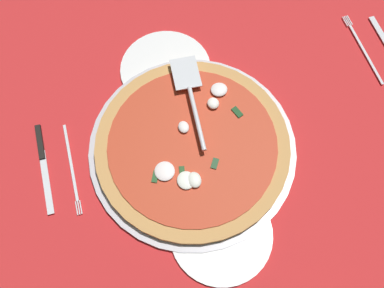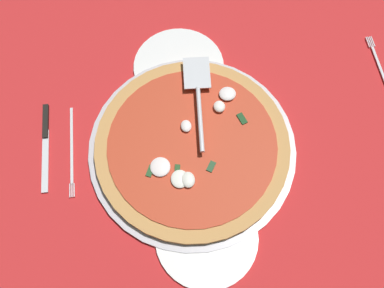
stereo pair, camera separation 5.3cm
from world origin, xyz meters
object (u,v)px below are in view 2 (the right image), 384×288
(pizza_server, at_px, (198,96))
(place_setting_far, at_px, (58,146))
(pizza, at_px, (192,144))
(dinner_plate_right, at_px, (179,67))
(dinner_plate_left, at_px, (207,237))

(pizza_server, distance_m, place_setting_far, 0.33)
(pizza, xyz_separation_m, place_setting_far, (0.04, 0.29, -0.02))
(dinner_plate_right, bearing_deg, place_setting_far, 120.09)
(dinner_plate_left, bearing_deg, dinner_plate_right, 0.96)
(dinner_plate_left, height_order, pizza, pizza)
(place_setting_far, bearing_deg, dinner_plate_left, 51.66)
(dinner_plate_right, xyz_separation_m, pizza_server, (-0.11, -0.03, 0.04))
(place_setting_far, bearing_deg, dinner_plate_right, 121.07)
(pizza, bearing_deg, dinner_plate_right, 1.05)
(dinner_plate_right, relative_size, place_setting_far, 0.96)
(pizza, height_order, place_setting_far, pizza)
(dinner_plate_right, relative_size, pizza_server, 0.91)
(dinner_plate_right, xyz_separation_m, pizza, (-0.21, -0.00, 0.02))
(dinner_plate_left, relative_size, dinner_plate_right, 0.97)
(dinner_plate_left, distance_m, pizza, 0.20)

